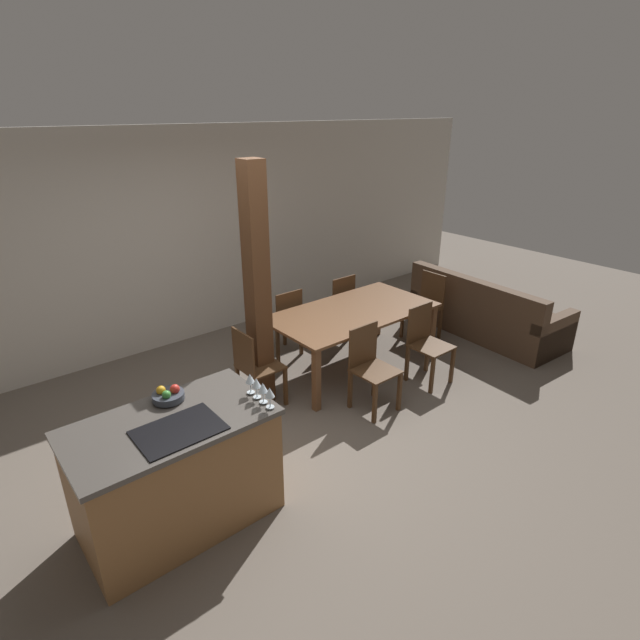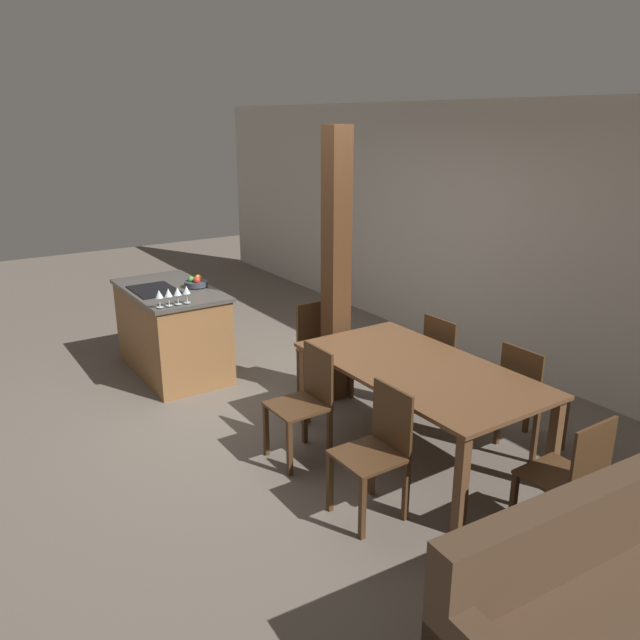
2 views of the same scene
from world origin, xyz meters
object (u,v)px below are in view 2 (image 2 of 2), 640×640
(dining_chair_near_right, at_px, (377,449))
(dining_chair_head_end, at_px, (321,347))
(wine_glass_middle, at_px, (168,293))
(dining_chair_foot_end, at_px, (570,478))
(dining_chair_near_left, at_px, (305,401))
(dining_chair_far_left, at_px, (448,361))
(fruit_bowl, at_px, (196,282))
(kitchen_island, at_px, (172,330))
(dining_table, at_px, (419,377))
(wine_glass_far, at_px, (177,292))
(dining_chair_far_right, at_px, (528,395))
(wine_glass_end, at_px, (186,290))
(timber_post, at_px, (336,269))
(wine_glass_near, at_px, (159,295))

(dining_chair_near_right, distance_m, dining_chair_head_end, 1.93)
(wine_glass_middle, relative_size, dining_chair_foot_end, 0.18)
(dining_chair_near_left, xyz_separation_m, dining_chair_head_end, (-0.91, 0.75, 0.00))
(dining_chair_near_right, distance_m, dining_chair_far_left, 1.73)
(fruit_bowl, xyz_separation_m, wine_glass_middle, (0.52, -0.48, 0.08))
(kitchen_island, relative_size, fruit_bowl, 5.99)
(dining_table, bearing_deg, dining_chair_head_end, 180.00)
(fruit_bowl, height_order, wine_glass_far, wine_glass_far)
(wine_glass_far, relative_size, dining_chair_far_left, 0.18)
(wine_glass_far, distance_m, dining_chair_far_right, 3.12)
(wine_glass_end, xyz_separation_m, dining_chair_far_left, (1.57, 1.77, -0.56))
(kitchen_island, relative_size, wine_glass_end, 8.75)
(dining_chair_near_right, distance_m, timber_post, 2.00)
(wine_glass_far, xyz_separation_m, dining_chair_head_end, (0.67, 1.11, -0.56))
(wine_glass_near, xyz_separation_m, wine_glass_middle, (0.00, 0.09, 0.00))
(wine_glass_near, height_order, dining_chair_near_right, wine_glass_near)
(fruit_bowl, bearing_deg, wine_glass_middle, -42.72)
(wine_glass_end, relative_size, dining_chair_near_left, 0.18)
(kitchen_island, bearing_deg, wine_glass_near, -26.96)
(wine_glass_far, relative_size, dining_chair_foot_end, 0.18)
(dining_chair_head_end, bearing_deg, dining_chair_near_left, -129.55)
(wine_glass_middle, height_order, timber_post, timber_post)
(dining_chair_head_end, relative_size, timber_post, 0.36)
(wine_glass_far, relative_size, wine_glass_end, 1.00)
(dining_chair_near_right, distance_m, dining_chair_foot_end, 1.17)
(wine_glass_middle, relative_size, wine_glass_far, 1.00)
(dining_table, bearing_deg, wine_glass_middle, -149.18)
(fruit_bowl, height_order, dining_chair_near_right, fruit_bowl)
(kitchen_island, bearing_deg, dining_chair_head_end, 36.90)
(dining_table, distance_m, dining_chair_head_end, 1.36)
(dining_chair_far_left, distance_m, dining_chair_foot_end, 1.93)
(wine_glass_end, height_order, dining_chair_far_left, wine_glass_end)
(wine_glass_middle, bearing_deg, dining_chair_head_end, 60.94)
(wine_glass_far, bearing_deg, dining_chair_near_left, 13.07)
(dining_chair_near_right, bearing_deg, wine_glass_middle, -169.56)
(wine_glass_middle, height_order, dining_chair_near_right, wine_glass_middle)
(kitchen_island, relative_size, wine_glass_near, 8.75)
(fruit_bowl, xyz_separation_m, timber_post, (1.31, 0.80, 0.29))
(fruit_bowl, height_order, wine_glass_end, wine_glass_end)
(wine_glass_middle, distance_m, dining_table, 2.37)
(dining_chair_near_right, height_order, dining_chair_far_left, same)
(dining_chair_head_end, relative_size, dining_chair_foot_end, 1.00)
(fruit_bowl, xyz_separation_m, dining_chair_far_left, (2.09, 1.47, -0.48))
(wine_glass_far, bearing_deg, fruit_bowl, 142.87)
(wine_glass_near, xyz_separation_m, wine_glass_end, (0.00, 0.26, 0.00))
(wine_glass_middle, xyz_separation_m, dining_chair_foot_end, (3.35, 1.20, -0.56))
(dining_table, bearing_deg, wine_glass_end, -152.93)
(dining_table, bearing_deg, dining_chair_near_left, -120.33)
(wine_glass_far, bearing_deg, kitchen_island, 166.89)
(wine_glass_middle, bearing_deg, dining_chair_far_left, 51.08)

